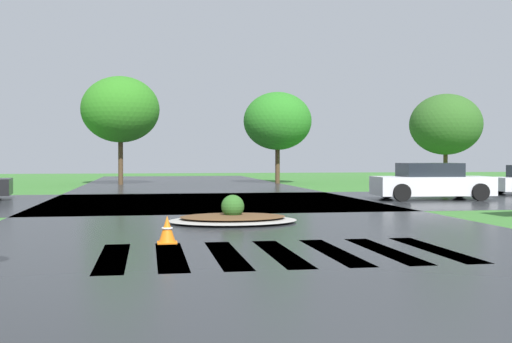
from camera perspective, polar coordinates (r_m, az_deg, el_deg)
The scene contains 7 objects.
asphalt_roadway at distance 14.48m, azimuth -1.13°, elevation -4.98°, with size 11.61×80.00×0.01m, color #232628.
asphalt_cross_road at distance 22.79m, azimuth -4.29°, elevation -2.71°, with size 90.00×10.45×0.01m, color #232628.
crosswalk_stripes at distance 10.49m, azimuth 2.25°, elevation -7.38°, with size 5.85×3.11×0.01m.
median_island at distance 15.33m, azimuth -2.11°, elevation -4.18°, with size 3.13×2.36×0.68m.
car_silver_hatch at distance 24.65m, azimuth 15.55°, elevation -0.95°, with size 4.45×2.29×1.38m.
traffic_cone at distance 11.76m, azimuth -8.03°, elevation -5.28°, with size 0.36×0.36×0.51m.
background_treeline at distance 38.75m, azimuth 0.40°, elevation 4.67°, with size 35.26×5.47×6.31m.
Camera 1 is at (-2.15, -4.24, 1.58)m, focal length 44.31 mm.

